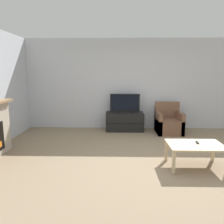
% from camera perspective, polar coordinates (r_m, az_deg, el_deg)
% --- Properties ---
extents(ground_plane, '(24.00, 24.00, 0.00)m').
position_cam_1_polar(ground_plane, '(4.38, 10.83, -12.83)').
color(ground_plane, '#89755B').
extents(wall_back, '(12.00, 0.06, 2.70)m').
position_cam_1_polar(wall_back, '(6.71, 7.46, 7.16)').
color(wall_back, silver).
rests_on(wall_back, ground).
extents(tv_stand, '(1.10, 0.52, 0.54)m').
position_cam_1_polar(tv_stand, '(6.50, 3.33, -2.49)').
color(tv_stand, black).
rests_on(tv_stand, ground).
extents(tv, '(0.87, 0.18, 0.55)m').
position_cam_1_polar(tv, '(6.40, 3.38, 2.12)').
color(tv, black).
rests_on(tv, tv_stand).
extents(armchair, '(0.70, 0.76, 0.86)m').
position_cam_1_polar(armchair, '(6.46, 14.54, -2.79)').
color(armchair, brown).
rests_on(armchair, ground).
extents(coffee_table, '(0.98, 0.65, 0.44)m').
position_cam_1_polar(coffee_table, '(4.25, 20.93, -8.55)').
color(coffee_table, '#CCB289').
rests_on(coffee_table, ground).
extents(remote, '(0.06, 0.15, 0.02)m').
position_cam_1_polar(remote, '(4.32, 21.40, -7.41)').
color(remote, black).
rests_on(remote, coffee_table).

